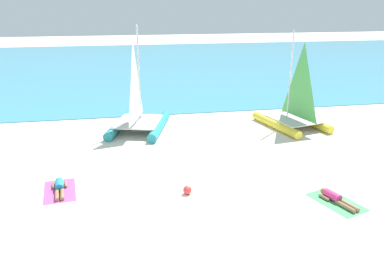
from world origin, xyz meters
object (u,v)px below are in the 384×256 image
object	(u,v)px
sunbather_left	(59,187)
beach_ball	(187,190)
towel_right	(336,202)
sailboat_yellow	(293,113)
towel_left	(60,191)
sailboat_teal	(138,116)
sunbather_right	(335,198)

from	to	relation	value
sunbather_left	beach_ball	size ratio (longest dim) A/B	4.93
sunbather_left	towel_right	distance (m)	9.87
beach_ball	sailboat_yellow	bearing A→B (deg)	43.48
towel_left	towel_right	size ratio (longest dim) A/B	1.00
sailboat_teal	towel_right	size ratio (longest dim) A/B	2.88
sailboat_yellow	sunbather_left	size ratio (longest dim) A/B	3.29
towel_left	sailboat_yellow	bearing A→B (deg)	25.71
sunbather_right	beach_ball	size ratio (longest dim) A/B	4.84
sunbather_left	sunbather_right	world-z (taller)	same
towel_left	sunbather_right	xyz separation A→B (m)	(9.47, -2.56, 0.13)
sailboat_yellow	towel_left	world-z (taller)	sailboat_yellow
sailboat_teal	beach_ball	world-z (taller)	sailboat_teal
sailboat_yellow	towel_left	distance (m)	12.86
towel_right	sailboat_yellow	bearing A→B (deg)	75.77
beach_ball	sunbather_right	bearing A→B (deg)	-16.60
sailboat_teal	sunbather_right	bearing A→B (deg)	-39.10
sunbather_left	sailboat_yellow	bearing A→B (deg)	18.12
sailboat_yellow	sunbather_right	distance (m)	8.42
sunbather_left	beach_ball	distance (m)	4.70
sailboat_yellow	beach_ball	bearing A→B (deg)	-149.72
towel_left	beach_ball	size ratio (longest dim) A/B	5.98
towel_right	beach_ball	world-z (taller)	beach_ball
sailboat_yellow	sunbather_right	size ratio (longest dim) A/B	3.35
sailboat_yellow	beach_ball	distance (m)	9.70
sunbather_left	sunbather_right	xyz separation A→B (m)	(9.48, -2.63, 0.00)
sailboat_teal	towel_right	bearing A→B (deg)	-39.20
towel_left	beach_ball	bearing A→B (deg)	-13.49
sailboat_teal	towel_right	world-z (taller)	sailboat_teal
towel_left	sunbather_left	bearing A→B (deg)	97.31
towel_left	beach_ball	xyz separation A→B (m)	(4.54, -1.09, 0.15)
sunbather_left	sailboat_teal	bearing A→B (deg)	56.03
sunbather_left	sunbather_right	size ratio (longest dim) A/B	1.02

